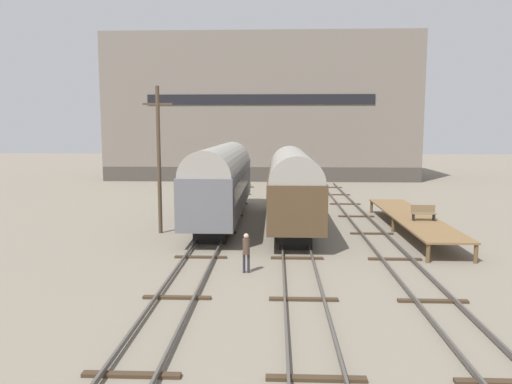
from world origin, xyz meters
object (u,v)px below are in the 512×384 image
object	(u,v)px
bench	(423,212)
person_worker	(246,249)
train_car_brown	(292,184)
train_car_grey	(222,179)
utility_pole	(159,158)

from	to	relation	value
bench	person_worker	world-z (taller)	bench
train_car_brown	train_car_grey	bearing A→B (deg)	158.82
person_worker	train_car_brown	bearing A→B (deg)	77.21
train_car_grey	bench	bearing A→B (deg)	-20.20
train_car_grey	bench	size ratio (longest dim) A/B	12.49
train_car_grey	utility_pole	world-z (taller)	utility_pole
train_car_brown	person_worker	world-z (taller)	train_car_brown
person_worker	utility_pole	size ratio (longest dim) A/B	0.20
train_car_brown	person_worker	size ratio (longest dim) A/B	8.50
train_car_grey	train_car_brown	distance (m)	5.16
utility_pole	person_worker	bearing A→B (deg)	-55.16
train_car_grey	bench	xyz separation A→B (m)	(12.47, -4.59, -1.49)
person_worker	train_car_grey	bearing A→B (deg)	101.16
train_car_grey	bench	world-z (taller)	train_car_grey
bench	utility_pole	distance (m)	16.18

